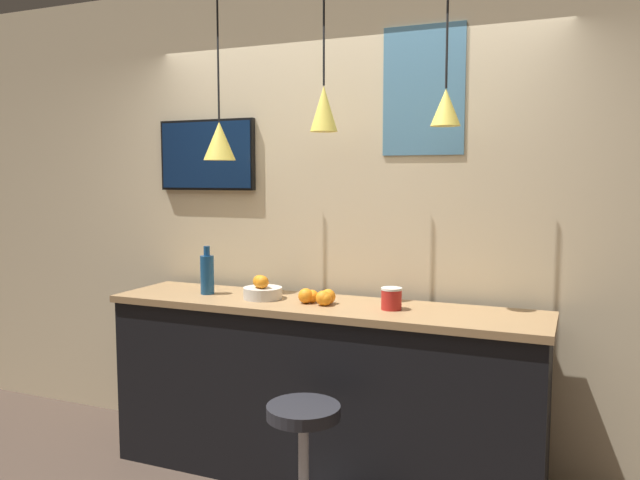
{
  "coord_description": "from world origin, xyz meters",
  "views": [
    {
      "loc": [
        1.31,
        -2.53,
        1.69
      ],
      "look_at": [
        0.0,
        0.59,
        1.35
      ],
      "focal_mm": 35.0,
      "sensor_mm": 36.0,
      "label": 1
    }
  ],
  "objects_px": {
    "bar_stool": "(304,446)",
    "fruit_bowl": "(262,289)",
    "spread_jar": "(391,299)",
    "mounted_tv": "(207,155)",
    "juice_bottle": "(207,274)"
  },
  "relations": [
    {
      "from": "mounted_tv",
      "to": "bar_stool",
      "type": "bearing_deg",
      "value": -39.17
    },
    {
      "from": "juice_bottle",
      "to": "mounted_tv",
      "type": "height_order",
      "value": "mounted_tv"
    },
    {
      "from": "fruit_bowl",
      "to": "spread_jar",
      "type": "distance_m",
      "value": 0.76
    },
    {
      "from": "bar_stool",
      "to": "juice_bottle",
      "type": "xyz_separation_m",
      "value": [
        -0.87,
        0.54,
        0.69
      ]
    },
    {
      "from": "spread_jar",
      "to": "mounted_tv",
      "type": "bearing_deg",
      "value": 165.68
    },
    {
      "from": "spread_jar",
      "to": "mounted_tv",
      "type": "relative_size",
      "value": 0.17
    },
    {
      "from": "bar_stool",
      "to": "spread_jar",
      "type": "distance_m",
      "value": 0.87
    },
    {
      "from": "bar_stool",
      "to": "juice_bottle",
      "type": "bearing_deg",
      "value": 148.29
    },
    {
      "from": "spread_jar",
      "to": "bar_stool",
      "type": "bearing_deg",
      "value": -116.31
    },
    {
      "from": "juice_bottle",
      "to": "mounted_tv",
      "type": "distance_m",
      "value": 0.82
    },
    {
      "from": "spread_jar",
      "to": "fruit_bowl",
      "type": "bearing_deg",
      "value": -179.52
    },
    {
      "from": "bar_stool",
      "to": "spread_jar",
      "type": "relative_size",
      "value": 5.42
    },
    {
      "from": "bar_stool",
      "to": "juice_bottle",
      "type": "height_order",
      "value": "juice_bottle"
    },
    {
      "from": "bar_stool",
      "to": "juice_bottle",
      "type": "distance_m",
      "value": 1.23
    },
    {
      "from": "bar_stool",
      "to": "fruit_bowl",
      "type": "height_order",
      "value": "fruit_bowl"
    }
  ]
}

